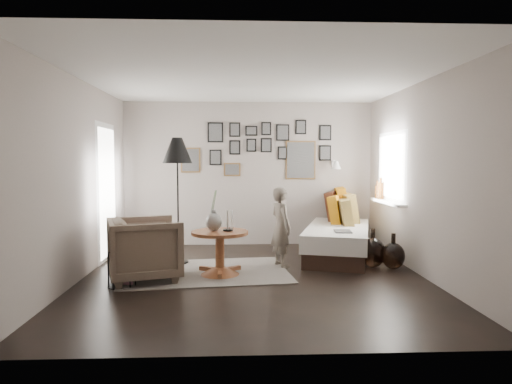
{
  "coord_description": "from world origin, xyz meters",
  "views": [
    {
      "loc": [
        -0.24,
        -5.92,
        1.55
      ],
      "look_at": [
        0.05,
        0.5,
        1.1
      ],
      "focal_mm": 32.0,
      "sensor_mm": 36.0,
      "label": 1
    }
  ],
  "objects_px": {
    "pedestal_table": "(220,255)",
    "daybed": "(336,235)",
    "demijohn_large": "(373,252)",
    "magazine_basket": "(122,270)",
    "demijohn_small": "(393,256)",
    "child": "(281,227)",
    "vase": "(214,218)",
    "floor_lamp": "(177,155)",
    "armchair": "(145,249)"
  },
  "relations": [
    {
      "from": "pedestal_table",
      "to": "daybed",
      "type": "bearing_deg",
      "value": 33.02
    },
    {
      "from": "pedestal_table",
      "to": "magazine_basket",
      "type": "xyz_separation_m",
      "value": [
        -1.19,
        -0.48,
        -0.07
      ]
    },
    {
      "from": "demijohn_large",
      "to": "demijohn_small",
      "type": "relative_size",
      "value": 1.1
    },
    {
      "from": "vase",
      "to": "floor_lamp",
      "type": "bearing_deg",
      "value": 128.27
    },
    {
      "from": "demijohn_small",
      "to": "child",
      "type": "relative_size",
      "value": 0.44
    },
    {
      "from": "floor_lamp",
      "to": "child",
      "type": "relative_size",
      "value": 1.62
    },
    {
      "from": "magazine_basket",
      "to": "demijohn_small",
      "type": "bearing_deg",
      "value": 11.22
    },
    {
      "from": "daybed",
      "to": "magazine_basket",
      "type": "xyz_separation_m",
      "value": [
        -3.03,
        -1.68,
        -0.13
      ]
    },
    {
      "from": "daybed",
      "to": "armchair",
      "type": "height_order",
      "value": "daybed"
    },
    {
      "from": "daybed",
      "to": "demijohn_large",
      "type": "bearing_deg",
      "value": -51.32
    },
    {
      "from": "floor_lamp",
      "to": "armchair",
      "type": "bearing_deg",
      "value": -108.5
    },
    {
      "from": "demijohn_large",
      "to": "armchair",
      "type": "bearing_deg",
      "value": -169.91
    },
    {
      "from": "vase",
      "to": "armchair",
      "type": "height_order",
      "value": "vase"
    },
    {
      "from": "pedestal_table",
      "to": "child",
      "type": "distance_m",
      "value": 1.04
    },
    {
      "from": "armchair",
      "to": "magazine_basket",
      "type": "xyz_separation_m",
      "value": [
        -0.23,
        -0.28,
        -0.2
      ]
    },
    {
      "from": "demijohn_small",
      "to": "pedestal_table",
      "type": "bearing_deg",
      "value": -174.36
    },
    {
      "from": "demijohn_small",
      "to": "child",
      "type": "height_order",
      "value": "child"
    },
    {
      "from": "pedestal_table",
      "to": "floor_lamp",
      "type": "xyz_separation_m",
      "value": [
        -0.65,
        0.74,
        1.34
      ]
    },
    {
      "from": "daybed",
      "to": "demijohn_small",
      "type": "height_order",
      "value": "daybed"
    },
    {
      "from": "magazine_basket",
      "to": "demijohn_large",
      "type": "bearing_deg",
      "value": 13.99
    },
    {
      "from": "demijohn_large",
      "to": "vase",
      "type": "bearing_deg",
      "value": -171.43
    },
    {
      "from": "vase",
      "to": "magazine_basket",
      "type": "bearing_deg",
      "value": -155.7
    },
    {
      "from": "child",
      "to": "daybed",
      "type": "bearing_deg",
      "value": -76.34
    },
    {
      "from": "demijohn_large",
      "to": "magazine_basket",
      "type": "bearing_deg",
      "value": -166.01
    },
    {
      "from": "daybed",
      "to": "demijohn_small",
      "type": "distance_m",
      "value": 1.14
    },
    {
      "from": "demijohn_small",
      "to": "armchair",
      "type": "bearing_deg",
      "value": -172.64
    },
    {
      "from": "pedestal_table",
      "to": "magazine_basket",
      "type": "bearing_deg",
      "value": -157.99
    },
    {
      "from": "demijohn_small",
      "to": "vase",
      "type": "bearing_deg",
      "value": -174.98
    },
    {
      "from": "daybed",
      "to": "demijohn_large",
      "type": "relative_size",
      "value": 4.13
    },
    {
      "from": "magazine_basket",
      "to": "demijohn_large",
      "type": "xyz_separation_m",
      "value": [
        3.38,
        0.84,
        0.01
      ]
    },
    {
      "from": "demijohn_large",
      "to": "demijohn_small",
      "type": "height_order",
      "value": "demijohn_large"
    },
    {
      "from": "magazine_basket",
      "to": "demijohn_small",
      "type": "xyz_separation_m",
      "value": [
        3.64,
        0.72,
        -0.01
      ]
    },
    {
      "from": "vase",
      "to": "armchair",
      "type": "distance_m",
      "value": 0.98
    },
    {
      "from": "vase",
      "to": "demijohn_large",
      "type": "distance_m",
      "value": 2.36
    },
    {
      "from": "vase",
      "to": "armchair",
      "type": "xyz_separation_m",
      "value": [
        -0.88,
        -0.22,
        -0.36
      ]
    },
    {
      "from": "daybed",
      "to": "demijohn_large",
      "type": "distance_m",
      "value": 0.91
    },
    {
      "from": "armchair",
      "to": "demijohn_small",
      "type": "height_order",
      "value": "armchair"
    },
    {
      "from": "pedestal_table",
      "to": "demijohn_large",
      "type": "relative_size",
      "value": 1.36
    },
    {
      "from": "pedestal_table",
      "to": "armchair",
      "type": "relative_size",
      "value": 0.86
    },
    {
      "from": "pedestal_table",
      "to": "floor_lamp",
      "type": "height_order",
      "value": "floor_lamp"
    },
    {
      "from": "armchair",
      "to": "pedestal_table",
      "type": "bearing_deg",
      "value": -96.21
    },
    {
      "from": "daybed",
      "to": "child",
      "type": "bearing_deg",
      "value": -127.0
    },
    {
      "from": "child",
      "to": "vase",
      "type": "bearing_deg",
      "value": 92.75
    },
    {
      "from": "armchair",
      "to": "magazine_basket",
      "type": "distance_m",
      "value": 0.41
    },
    {
      "from": "floor_lamp",
      "to": "demijohn_large",
      "type": "xyz_separation_m",
      "value": [
        2.84,
        -0.38,
        -1.4
      ]
    },
    {
      "from": "pedestal_table",
      "to": "vase",
      "type": "relative_size",
      "value": 1.4
    },
    {
      "from": "pedestal_table",
      "to": "child",
      "type": "xyz_separation_m",
      "value": [
        0.87,
        0.48,
        0.3
      ]
    },
    {
      "from": "pedestal_table",
      "to": "demijohn_large",
      "type": "distance_m",
      "value": 2.22
    },
    {
      "from": "demijohn_small",
      "to": "child",
      "type": "distance_m",
      "value": 1.65
    },
    {
      "from": "demijohn_large",
      "to": "child",
      "type": "height_order",
      "value": "child"
    }
  ]
}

